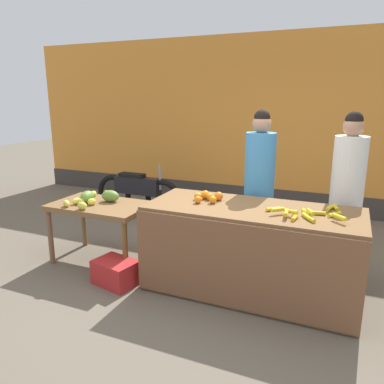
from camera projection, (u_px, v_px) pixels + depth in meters
The scene contains 12 objects.
ground_plane at pixel (207, 281), 4.02m from camera, with size 24.00×24.00×0.00m, color #665B4C.
market_wall_back at pixel (272, 126), 6.42m from camera, with size 9.74×0.23×2.97m.
fruit_stall_counter at pixel (251, 250), 3.72m from camera, with size 2.09×0.88×0.89m.
side_table_wooden at pixel (101, 211), 4.38m from camera, with size 1.14×0.70×0.72m.
banana_bunch_pile at pixel (309, 213), 3.38m from camera, with size 0.72×0.61×0.07m.
orange_pile at pixel (208, 197), 3.85m from camera, with size 0.29×0.27×0.09m.
mango_papaya_pile at pixel (94, 198), 4.39m from camera, with size 0.52×0.68×0.14m.
vendor_woman_blue_shirt at pixel (259, 189), 4.26m from camera, with size 0.34×0.34×1.80m.
vendor_woman_white_shirt at pixel (346, 196), 3.97m from camera, with size 0.34×0.34×1.80m.
parked_motorcycle at pixel (138, 192), 6.21m from camera, with size 1.60×0.18×0.88m.
produce_crate at pixel (116, 272), 3.94m from camera, with size 0.44×0.32×0.26m, color red.
produce_sack at pixel (193, 228), 4.94m from camera, with size 0.36×0.30×0.48m, color tan.
Camera 1 is at (1.29, -3.43, 1.93)m, focal length 34.78 mm.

